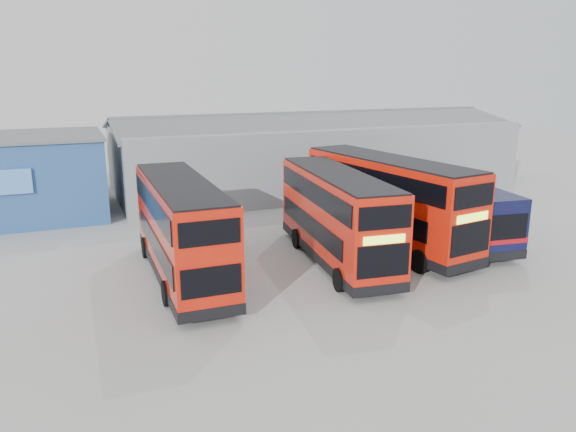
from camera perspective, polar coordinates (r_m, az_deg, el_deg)
The scene contains 7 objects.
ground_plane at distance 24.35m, azimuth 4.76°, elevation -7.18°, with size 120.00×120.00×0.00m, color gray.
office_block at distance 38.84m, azimuth -27.20°, elevation 3.48°, with size 12.30×8.32×5.12m.
maintenance_shed at distance 44.56m, azimuth 2.49°, elevation 6.38°, with size 30.50×12.00×5.89m.
double_decker_left at distance 24.85m, azimuth -10.69°, elevation -1.54°, with size 2.80×10.55×4.44m.
double_decker_centre at distance 26.77m, azimuth 4.98°, elevation -0.23°, with size 3.57×10.55×4.38m.
double_decker_right at distance 29.43m, azimuth 10.10°, elevation 1.28°, with size 4.33×11.34×4.69m.
single_decker_blue at distance 32.61m, azimuth 15.11°, elevation 0.99°, with size 4.26×12.14×3.23m.
Camera 1 is at (-10.29, -20.12, 9.06)m, focal length 35.00 mm.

